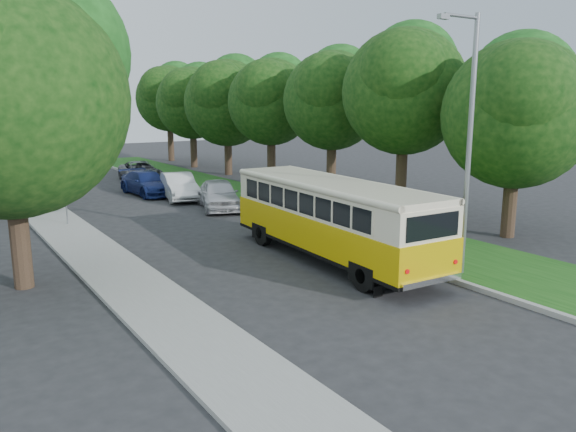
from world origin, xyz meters
TOP-DOWN VIEW (x-y plane):
  - ground at (0.00, 0.00)m, footprint 120.00×120.00m
  - curb at (3.60, 5.00)m, footprint 0.20×70.00m
  - grass_verge at (5.95, 5.00)m, footprint 4.50×70.00m
  - sidewalk at (-4.80, 5.00)m, footprint 2.20×70.00m
  - treeline at (3.15, 17.99)m, footprint 24.27×41.91m
  - lamppost_near at (4.21, -2.50)m, footprint 1.71×0.16m
  - lamppost_far at (-4.70, 16.00)m, footprint 1.71×0.16m
  - warning_sign at (-4.50, 11.98)m, footprint 0.56×0.10m
  - vintage_bus at (1.95, 1.20)m, footprint 2.93×9.75m
  - car_silver at (3.00, 11.99)m, footprint 3.19×4.85m
  - car_white at (2.42, 15.90)m, footprint 2.43×4.70m
  - car_blue at (1.48, 18.43)m, footprint 2.28×4.93m
  - car_grey at (3.00, 24.06)m, footprint 2.83×5.18m

SIDE VIEW (x-z plane):
  - ground at x=0.00m, z-range 0.00..0.00m
  - sidewalk at x=-4.80m, z-range 0.00..0.12m
  - grass_verge at x=5.95m, z-range 0.00..0.13m
  - curb at x=3.60m, z-range 0.00..0.15m
  - car_grey at x=3.00m, z-range 0.00..1.38m
  - car_blue at x=1.48m, z-range 0.00..1.39m
  - car_white at x=2.42m, z-range 0.00..1.48m
  - car_silver at x=3.00m, z-range 0.00..1.54m
  - vintage_bus at x=1.95m, z-range 0.00..2.87m
  - warning_sign at x=-4.50m, z-range 0.46..2.96m
  - lamppost_far at x=-4.70m, z-range 0.37..7.87m
  - lamppost_near at x=4.21m, z-range 0.37..8.37m
  - treeline at x=3.15m, z-range 1.20..10.66m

